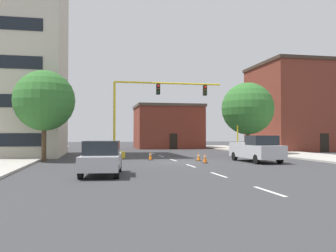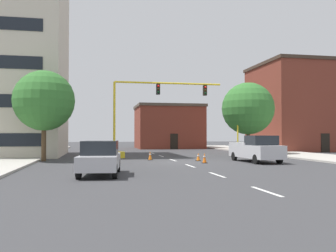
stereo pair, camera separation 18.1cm
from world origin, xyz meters
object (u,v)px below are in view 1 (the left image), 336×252
Objects in this scene: tree_left_near at (44,101)px; traffic_cone_roadside_b at (150,156)px; traffic_cone_roadside_c at (199,157)px; sedan_silver_near_left at (102,158)px; traffic_signal_gantry at (131,131)px; tree_right_mid at (248,109)px; traffic_light_pole_right at (238,120)px; traffic_cone_roadside_a at (205,158)px; pickup_truck_silver at (256,149)px.

tree_left_near is 9.58× the size of traffic_cone_roadside_b.
traffic_cone_roadside_b is 1.14× the size of traffic_cone_roadside_c.
traffic_cone_roadside_b is (4.03, 10.34, -0.53)m from sedan_silver_near_left.
traffic_signal_gantry is at bearing 134.02° from traffic_cone_roadside_c.
sedan_silver_near_left is (-15.05, -16.36, -3.85)m from tree_right_mid.
tree_left_near is at bearing -165.83° from traffic_light_pole_right.
tree_left_near is 13.15m from traffic_cone_roadside_a.
traffic_cone_roadside_c is (4.82, -4.99, -2.03)m from traffic_signal_gantry.
traffic_light_pole_right is 1.03× the size of sedan_silver_near_left.
traffic_signal_gantry reaches higher than sedan_silver_near_left.
traffic_light_pole_right is 0.65× the size of tree_right_mid.
traffic_cone_roadside_b is at bearing -69.80° from traffic_signal_gantry.
pickup_truck_silver is 4.10m from traffic_cone_roadside_a.
traffic_light_pole_right reaches higher than traffic_cone_roadside_b.
traffic_cone_roadside_b is (-3.41, 3.83, -0.00)m from traffic_cone_roadside_a.
tree_left_near reaches higher than pickup_truck_silver.
traffic_light_pole_right is at bearing 47.74° from traffic_cone_roadside_c.
traffic_cone_roadside_a is (-6.04, -8.72, -3.16)m from traffic_light_pole_right.
traffic_cone_roadside_b is (1.25, -3.40, -1.98)m from traffic_signal_gantry.
tree_left_near is at bearing 170.42° from traffic_cone_roadside_c.
traffic_light_pole_right is 20.50m from sedan_silver_near_left.
traffic_cone_roadside_b is at bearing 154.06° from pickup_truck_silver.
traffic_light_pole_right is 11.07m from traffic_cone_roadside_a.
pickup_truck_silver reaches higher than sedan_silver_near_left.
traffic_cone_roadside_a is at bearing -177.09° from pickup_truck_silver.
pickup_truck_silver is 1.18× the size of sedan_silver_near_left.
traffic_signal_gantry is 10.86m from traffic_light_pole_right.
traffic_light_pole_right is 6.45× the size of traffic_cone_roadside_a.
traffic_light_pole_right is 0.88× the size of pickup_truck_silver.
sedan_silver_near_left is at bearing -130.97° from traffic_cone_roadside_c.
traffic_signal_gantry is 1.96× the size of pickup_truck_silver.
traffic_cone_roadside_a is (7.44, 6.51, -0.52)m from sedan_silver_near_left.
traffic_cone_roadside_b is at bearing -152.67° from traffic_light_pole_right.
tree_left_near is 12.77m from traffic_cone_roadside_c.
pickup_truck_silver is 7.37× the size of traffic_cone_roadside_a.
traffic_signal_gantry reaches higher than traffic_cone_roadside_a.
traffic_cone_roadside_b is at bearing -151.36° from tree_right_mid.
traffic_signal_gantry is 2.23× the size of traffic_light_pole_right.
sedan_silver_near_left reaches higher than traffic_cone_roadside_c.
sedan_silver_near_left is 7.26× the size of traffic_cone_roadside_c.
tree_right_mid is at bearing 28.64° from traffic_cone_roadside_b.
traffic_cone_roadside_c is (-5.88, -6.47, -3.21)m from traffic_light_pole_right.
pickup_truck_silver reaches higher than traffic_cone_roadside_b.
traffic_light_pole_right is 6.53× the size of traffic_cone_roadside_b.
traffic_cone_roadside_a is (-4.05, -0.21, -0.61)m from pickup_truck_silver.
traffic_cone_roadside_b is (-7.46, 3.63, -0.61)m from pickup_truck_silver.
traffic_light_pole_right is at bearing 55.28° from traffic_cone_roadside_a.
pickup_truck_silver is 13.31m from sedan_silver_near_left.
tree_right_mid is 10.10× the size of traffic_cone_roadside_b.
traffic_cone_roadside_c is (-7.45, -7.60, -4.42)m from tree_right_mid.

